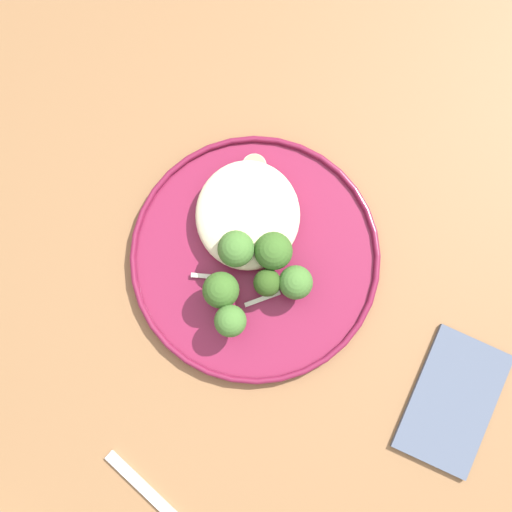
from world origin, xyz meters
TOP-DOWN VIEW (x-y plane):
  - ground at (0.00, 0.00)m, footprint 6.00×6.00m
  - wooden_dining_table at (0.00, 0.00)m, footprint 1.40×1.00m
  - dinner_plate at (0.03, -0.00)m, footprint 0.29×0.29m
  - noodle_bed at (0.08, 0.01)m, footprint 0.13×0.12m
  - seared_scallop_on_noodles at (0.08, 0.01)m, footprint 0.02×0.02m
  - seared_scallop_tiny_bay at (0.10, -0.04)m, footprint 0.02×0.02m
  - seared_scallop_large_seared at (0.10, -0.01)m, footprint 0.03×0.03m
  - seared_scallop_half_hidden at (0.06, 0.04)m, footprint 0.03×0.03m
  - seared_scallop_tilted_round at (0.14, -0.00)m, footprint 0.03×0.03m
  - broccoli_floret_rear_charred at (-0.04, 0.03)m, footprint 0.04×0.04m
  - broccoli_floret_beside_noodles at (-0.00, -0.01)m, footprint 0.03×0.03m
  - broccoli_floret_center_pile at (0.03, -0.02)m, footprint 0.04×0.04m
  - broccoli_floret_left_leaning at (0.04, 0.02)m, footprint 0.04×0.04m
  - broccoli_floret_front_edge at (-0.01, 0.04)m, footprint 0.04×0.04m
  - broccoli_floret_tall_stalk at (-0.00, -0.04)m, footprint 0.04×0.04m
  - onion_sliver_pale_crescent at (0.01, 0.05)m, footprint 0.01×0.05m
  - onion_sliver_long_sliver at (-0.02, -0.01)m, footprint 0.02×0.04m
  - folded_napkin at (-0.13, -0.22)m, footprint 0.17×0.15m

SIDE VIEW (x-z plane):
  - ground at x=0.00m, z-range 0.00..0.00m
  - wooden_dining_table at x=0.00m, z-range 0.29..1.03m
  - folded_napkin at x=-0.13m, z-range 0.74..0.75m
  - dinner_plate at x=0.03m, z-range 0.74..0.76m
  - onion_sliver_pale_crescent at x=0.01m, z-range 0.75..0.76m
  - onion_sliver_long_sliver at x=-0.02m, z-range 0.75..0.76m
  - seared_scallop_tiny_bay at x=0.10m, z-range 0.75..0.77m
  - seared_scallop_large_seared at x=0.10m, z-range 0.75..0.77m
  - seared_scallop_on_noodles at x=0.08m, z-range 0.75..0.77m
  - seared_scallop_half_hidden at x=0.06m, z-range 0.75..0.77m
  - seared_scallop_tilted_round at x=0.14m, z-range 0.75..0.77m
  - noodle_bed at x=0.08m, z-range 0.75..0.79m
  - broccoli_floret_beside_noodles at x=0.00m, z-range 0.76..0.80m
  - broccoli_floret_tall_stalk at x=0.00m, z-range 0.75..0.81m
  - broccoli_floret_center_pile at x=0.03m, z-range 0.76..0.81m
  - broccoli_floret_front_edge at x=-0.01m, z-range 0.76..0.81m
  - broccoli_floret_rear_charred at x=-0.04m, z-range 0.76..0.82m
  - broccoli_floret_left_leaning at x=0.04m, z-range 0.76..0.82m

